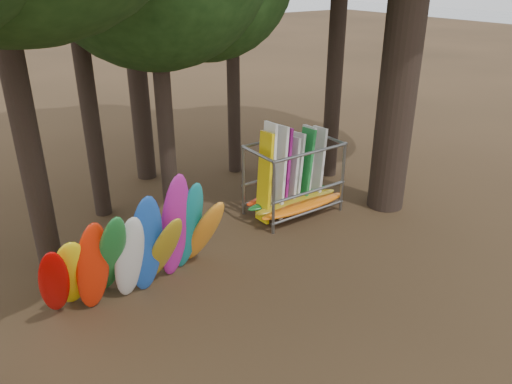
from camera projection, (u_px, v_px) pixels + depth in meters
ground at (284, 263)px, 12.75m from camera, size 120.00×120.00×0.00m
kayak_row at (139, 250)px, 10.93m from camera, size 4.39×2.22×3.09m
storage_rack at (293, 181)px, 14.99m from camera, size 3.10×1.56×2.91m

